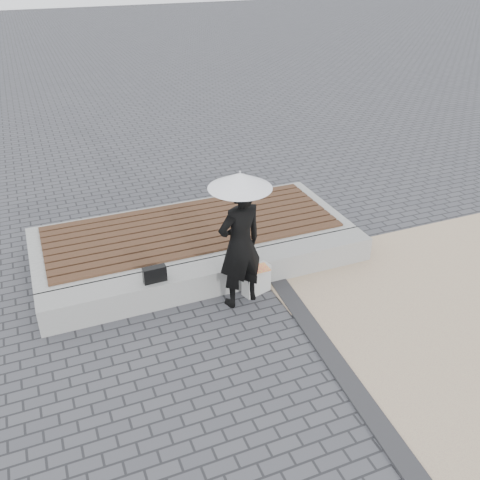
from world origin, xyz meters
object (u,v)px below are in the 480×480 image
Objects in this scene: woman at (240,245)px; handbag at (155,274)px; canvas_tote at (256,280)px; parasol at (240,180)px; seating_ledge at (217,276)px.

woman reaches higher than handbag.
canvas_tote is (1.41, -0.25, -0.30)m from handbag.
canvas_tote is at bearing -172.41° from woman.
canvas_tote is at bearing 21.32° from parasol.
parasol is at bearing -174.92° from canvas_tote.
woman reaches higher than canvas_tote.
parasol reaches higher than seating_ledge.
canvas_tote is at bearing -11.17° from handbag.
handbag is (-0.93, -0.09, 0.31)m from seating_ledge.
handbag is at bearing -31.94° from woman.
parasol is (0.00, 0.00, 0.93)m from woman.
handbag is at bearing 161.80° from parasol.
seating_ledge is 11.63× the size of canvas_tote.
seating_ledge is at bearing 4.05° from handbag.
canvas_tote is (0.30, 0.12, -1.64)m from parasol.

